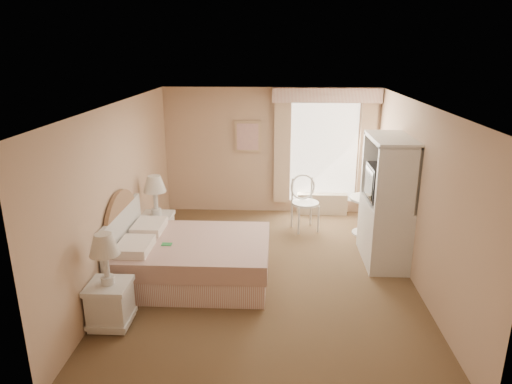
{
  "coord_description": "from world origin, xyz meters",
  "views": [
    {
      "loc": [
        0.12,
        -6.13,
        3.21
      ],
      "look_at": [
        -0.18,
        0.3,
        1.17
      ],
      "focal_mm": 32.0,
      "sensor_mm": 36.0,
      "label": 1
    }
  ],
  "objects_px": {
    "nightstand_near": "(109,293)",
    "round_table": "(367,210)",
    "cafe_chair": "(304,198)",
    "armoire": "(386,211)",
    "bed": "(188,258)",
    "nightstand_far": "(157,222)"
  },
  "relations": [
    {
      "from": "nightstand_near",
      "to": "round_table",
      "type": "relative_size",
      "value": 1.71
    },
    {
      "from": "nightstand_near",
      "to": "cafe_chair",
      "type": "distance_m",
      "value": 4.09
    },
    {
      "from": "round_table",
      "to": "armoire",
      "type": "bearing_deg",
      "value": -86.58
    },
    {
      "from": "bed",
      "to": "cafe_chair",
      "type": "xyz_separation_m",
      "value": [
        1.76,
        2.06,
        0.24
      ]
    },
    {
      "from": "nightstand_near",
      "to": "bed",
      "type": "bearing_deg",
      "value": 58.88
    },
    {
      "from": "nightstand_far",
      "to": "cafe_chair",
      "type": "bearing_deg",
      "value": 21.96
    },
    {
      "from": "cafe_chair",
      "to": "armoire",
      "type": "xyz_separation_m",
      "value": [
        1.18,
        -1.28,
        0.23
      ]
    },
    {
      "from": "bed",
      "to": "armoire",
      "type": "relative_size",
      "value": 1.07
    },
    {
      "from": "bed",
      "to": "round_table",
      "type": "distance_m",
      "value": 3.42
    },
    {
      "from": "bed",
      "to": "nightstand_near",
      "type": "xyz_separation_m",
      "value": [
        -0.72,
        -1.19,
        0.1
      ]
    },
    {
      "from": "nightstand_near",
      "to": "armoire",
      "type": "relative_size",
      "value": 0.6
    },
    {
      "from": "bed",
      "to": "nightstand_far",
      "type": "distance_m",
      "value": 1.29
    },
    {
      "from": "nightstand_near",
      "to": "round_table",
      "type": "height_order",
      "value": "nightstand_near"
    },
    {
      "from": "round_table",
      "to": "cafe_chair",
      "type": "relative_size",
      "value": 0.68
    },
    {
      "from": "round_table",
      "to": "cafe_chair",
      "type": "distance_m",
      "value": 1.14
    },
    {
      "from": "cafe_chair",
      "to": "armoire",
      "type": "height_order",
      "value": "armoire"
    },
    {
      "from": "bed",
      "to": "armoire",
      "type": "distance_m",
      "value": 3.08
    },
    {
      "from": "nightstand_far",
      "to": "cafe_chair",
      "type": "xyz_separation_m",
      "value": [
        2.48,
        1.0,
        0.12
      ]
    },
    {
      "from": "cafe_chair",
      "to": "armoire",
      "type": "bearing_deg",
      "value": -65.07
    },
    {
      "from": "nightstand_far",
      "to": "round_table",
      "type": "relative_size",
      "value": 1.79
    },
    {
      "from": "cafe_chair",
      "to": "bed",
      "type": "bearing_deg",
      "value": -148.1
    },
    {
      "from": "nightstand_near",
      "to": "round_table",
      "type": "xyz_separation_m",
      "value": [
        3.59,
        3.03,
        0.01
      ]
    }
  ]
}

